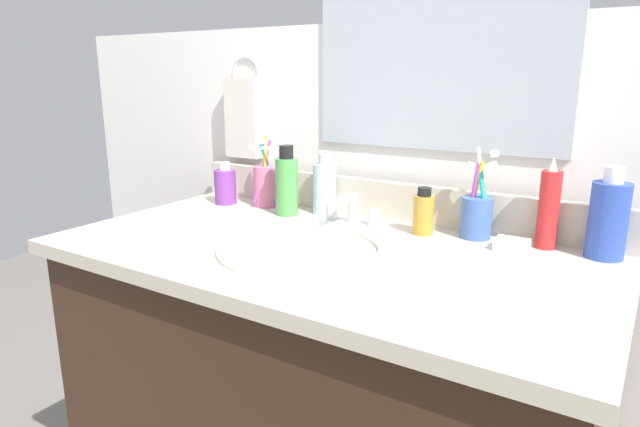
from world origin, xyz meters
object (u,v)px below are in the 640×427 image
(bottle_oil_amber, at_px, (423,213))
(bottle_gel_clear, at_px, (324,187))
(bottle_cream_purple, at_px, (225,186))
(bottle_shampoo_blue, at_px, (608,218))
(cup_blue_plastic, at_px, (477,214))
(cup_pink, at_px, (266,184))
(bottle_toner_green, at_px, (287,184))
(bottle_spray_red, at_px, (549,208))
(faucet, at_px, (351,216))
(soap_bar, at_px, (512,245))
(hand_towel, at_px, (243,118))

(bottle_oil_amber, distance_m, bottle_gel_clear, 0.28)
(bottle_cream_purple, bearing_deg, bottle_shampoo_blue, 3.08)
(bottle_gel_clear, xyz_separation_m, cup_blue_plastic, (0.39, -0.01, -0.01))
(cup_blue_plastic, xyz_separation_m, cup_pink, (-0.56, -0.01, 0.01))
(cup_blue_plastic, bearing_deg, bottle_shampoo_blue, 0.15)
(bottle_toner_green, xyz_separation_m, bottle_spray_red, (0.60, 0.06, 0.00))
(cup_pink, bearing_deg, faucet, -12.65)
(bottle_gel_clear, height_order, bottle_cream_purple, bottle_gel_clear)
(faucet, bearing_deg, soap_bar, 4.20)
(hand_towel, xyz_separation_m, bottle_oil_amber, (0.59, -0.10, -0.17))
(faucet, height_order, cup_pink, cup_pink)
(bottle_toner_green, height_order, bottle_shampoo_blue, bottle_shampoo_blue)
(bottle_spray_red, height_order, cup_pink, cup_pink)
(bottle_toner_green, bearing_deg, hand_towel, 152.25)
(bottle_oil_amber, xyz_separation_m, cup_pink, (-0.45, 0.03, 0.01))
(faucet, xyz_separation_m, soap_bar, (0.35, 0.03, -0.02))
(faucet, height_order, bottle_spray_red, bottle_spray_red)
(bottle_spray_red, xyz_separation_m, cup_blue_plastic, (-0.14, -0.00, -0.03))
(bottle_toner_green, bearing_deg, soap_bar, 0.64)
(hand_towel, bearing_deg, bottle_shampoo_blue, -4.12)
(cup_blue_plastic, xyz_separation_m, soap_bar, (0.09, -0.05, -0.04))
(hand_towel, height_order, bottle_gel_clear, hand_towel)
(hand_towel, bearing_deg, bottle_gel_clear, -11.52)
(bottle_gel_clear, bearing_deg, cup_pink, -174.63)
(hand_towel, height_order, soap_bar, hand_towel)
(cup_pink, bearing_deg, bottle_shampoo_blue, 0.79)
(soap_bar, bearing_deg, bottle_shampoo_blue, 17.87)
(cup_blue_plastic, height_order, soap_bar, cup_blue_plastic)
(bottle_gel_clear, bearing_deg, bottle_spray_red, -0.12)
(bottle_gel_clear, xyz_separation_m, bottle_cream_purple, (-0.28, -0.05, -0.02))
(bottle_gel_clear, bearing_deg, soap_bar, -6.74)
(bottle_toner_green, relative_size, bottle_spray_red, 0.94)
(bottle_gel_clear, relative_size, cup_blue_plastic, 0.77)
(bottle_cream_purple, bearing_deg, hand_towel, 103.24)
(bottle_toner_green, xyz_separation_m, cup_blue_plastic, (0.46, 0.06, -0.02))
(faucet, height_order, cup_blue_plastic, cup_blue_plastic)
(soap_bar, bearing_deg, bottle_spray_red, 46.59)
(bottle_shampoo_blue, relative_size, bottle_cream_purple, 1.56)
(bottle_toner_green, height_order, cup_blue_plastic, cup_blue_plastic)
(bottle_gel_clear, distance_m, bottle_cream_purple, 0.29)
(bottle_toner_green, height_order, bottle_cream_purple, bottle_toner_green)
(bottle_gel_clear, bearing_deg, cup_blue_plastic, -0.83)
(bottle_gel_clear, height_order, bottle_toner_green, bottle_toner_green)
(faucet, height_order, bottle_cream_purple, bottle_cream_purple)
(bottle_spray_red, bearing_deg, bottle_toner_green, -174.16)
(hand_towel, relative_size, bottle_gel_clear, 1.47)
(bottle_oil_amber, relative_size, bottle_toner_green, 0.60)
(faucet, relative_size, bottle_gel_clear, 1.07)
(hand_towel, relative_size, cup_pink, 1.18)
(hand_towel, bearing_deg, bottle_cream_purple, -76.76)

